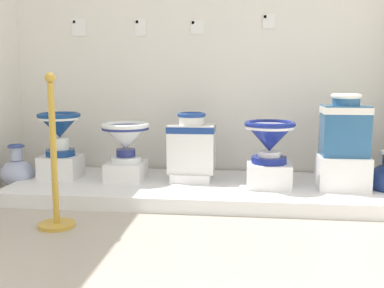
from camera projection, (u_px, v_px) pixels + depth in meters
ground_plane at (155, 286)px, 2.07m from camera, size 5.37×5.78×0.02m
wall_back at (201, 17)px, 3.93m from camera, size 3.57×0.06×2.93m
display_platform at (193, 189)px, 3.59m from camera, size 2.86×1.01×0.11m
plinth_block_slender_white at (61, 167)px, 3.76m from camera, size 0.31×0.28×0.19m
antique_toilet_slender_white at (59, 127)px, 3.71m from camera, size 0.35×0.35×0.36m
plinth_block_leftmost at (126, 171)px, 3.68m from camera, size 0.30×0.33×0.15m
antique_toilet_leftmost at (126, 136)px, 3.64m from camera, size 0.40×0.40×0.32m
plinth_block_broad_patterned at (192, 176)px, 3.67m from camera, size 0.32×0.30×0.07m
antique_toilet_broad_patterned at (192, 143)px, 3.63m from camera, size 0.38×0.25×0.49m
plinth_block_tall_cobalt at (269, 175)px, 3.44m from camera, size 0.33×0.30×0.18m
antique_toilet_tall_cobalt at (270, 137)px, 3.39m from camera, size 0.39×0.39×0.32m
plinth_block_central_ornate at (342, 172)px, 3.38m from camera, size 0.37×0.29×0.25m
antique_toilet_central_ornate at (345, 125)px, 3.32m from camera, size 0.34×0.25×0.46m
info_placard_first at (79, 27)px, 4.03m from camera, size 0.13×0.01×0.16m
info_placard_second at (141, 27)px, 3.97m from camera, size 0.10×0.01×0.15m
info_placard_third at (197, 27)px, 3.91m from camera, size 0.12×0.01×0.12m
info_placard_fourth at (269, 21)px, 3.84m from camera, size 0.10×0.01×0.12m
decorative_vase_companion at (17, 172)px, 3.76m from camera, size 0.28×0.28×0.39m
stanchion_post_near_left at (55, 179)px, 2.81m from camera, size 0.23×0.23×0.97m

